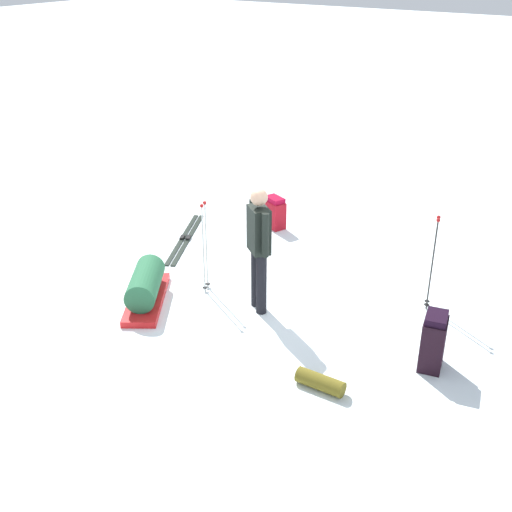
# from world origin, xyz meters

# --- Properties ---
(ground_plane) EXTENTS (80.00, 80.00, 0.00)m
(ground_plane) POSITION_xyz_m (0.00, 0.00, 0.00)
(ground_plane) COLOR white
(skier_standing) EXTENTS (0.38, 0.47, 1.70)m
(skier_standing) POSITION_xyz_m (0.12, 0.12, 0.95)
(skier_standing) COLOR black
(skier_standing) RESTS_ON ground_plane
(ski_pair_near) EXTENTS (1.87, 0.99, 0.05)m
(ski_pair_near) POSITION_xyz_m (-1.05, -2.09, 0.01)
(ski_pair_near) COLOR black
(ski_pair_near) RESTS_ON ground_plane
(backpack_large_dark) EXTENTS (0.41, 0.33, 0.70)m
(backpack_large_dark) POSITION_xyz_m (0.11, 2.48, 0.34)
(backpack_large_dark) COLOR black
(backpack_large_dark) RESTS_ON ground_plane
(backpack_bright) EXTENTS (0.36, 0.43, 0.55)m
(backpack_bright) POSITION_xyz_m (-2.29, -1.13, 0.27)
(backpack_bright) COLOR maroon
(backpack_bright) RESTS_ON ground_plane
(ski_poles_planted_near) EXTENTS (0.18, 0.10, 1.31)m
(ski_poles_planted_near) POSITION_xyz_m (0.09, -0.78, 0.73)
(ski_poles_planted_near) COLOR #B7BDB8
(ski_poles_planted_near) RESTS_ON ground_plane
(ski_poles_planted_far) EXTENTS (0.16, 0.10, 1.31)m
(ski_poles_planted_far) POSITION_xyz_m (-1.16, 1.98, 0.73)
(ski_poles_planted_far) COLOR black
(ski_poles_planted_far) RESTS_ON ground_plane
(gear_sled) EXTENTS (1.37, 1.11, 0.49)m
(gear_sled) POSITION_xyz_m (0.81, -1.25, 0.22)
(gear_sled) COLOR red
(gear_sled) RESTS_ON ground_plane
(sleeping_mat_rolled) EXTENTS (0.19, 0.55, 0.18)m
(sleeping_mat_rolled) POSITION_xyz_m (1.17, 1.62, 0.09)
(sleeping_mat_rolled) COLOR brown
(sleeping_mat_rolled) RESTS_ON ground_plane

